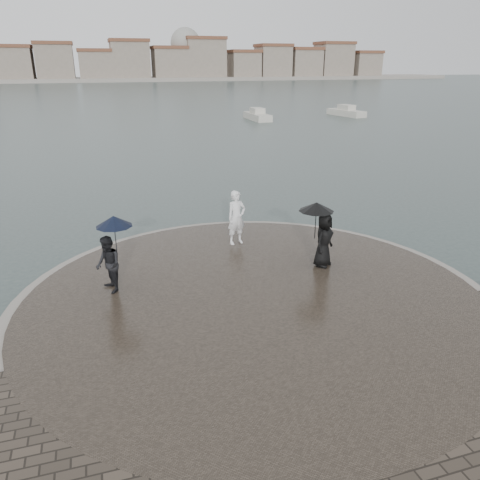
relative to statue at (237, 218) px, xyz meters
name	(u,v)px	position (x,y,z in m)	size (l,w,h in m)	color
ground	(313,392)	(-0.66, -7.28, -1.26)	(400.00, 400.00, 0.00)	#2B3835
kerb_ring	(255,303)	(-0.66, -3.78, -1.10)	(12.50, 12.50, 0.32)	gray
quay_tip	(255,302)	(-0.66, -3.78, -1.08)	(11.90, 11.90, 0.36)	#2D261E
statue	(237,218)	(0.00, 0.00, 0.00)	(0.66, 0.43, 1.80)	white
visitor_left	(110,253)	(-4.15, -2.33, 0.17)	(1.10, 1.01, 2.04)	black
visitor_right	(322,230)	(1.83, -2.48, 0.20)	(1.23, 1.06, 1.95)	black
far_skyline	(75,63)	(-6.95, 153.43, 4.35)	(260.00, 20.00, 37.00)	gray
boats	(303,114)	(19.36, 36.88, -0.88)	(13.60, 6.27, 1.50)	#BCB9A9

